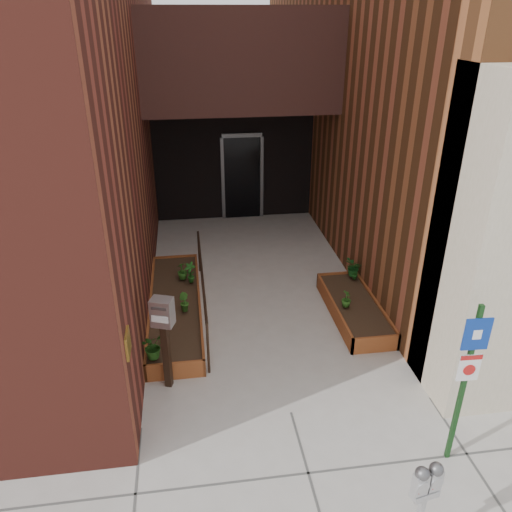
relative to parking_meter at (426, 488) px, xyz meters
name	(u,v)px	position (x,y,z in m)	size (l,w,h in m)	color
ground	(291,413)	(-0.78, 2.12, -0.98)	(80.00, 80.00, 0.00)	#9E9991
architecture	(224,6)	(-0.97, 9.01, 4.00)	(20.00, 14.60, 10.00)	maroon
planter_left	(175,308)	(-2.33, 4.82, -0.85)	(0.90, 3.60, 0.30)	brown
planter_right	(354,309)	(0.82, 4.32, -0.85)	(0.80, 2.20, 0.30)	brown
handrail	(202,277)	(-1.83, 4.77, -0.24)	(0.04, 3.34, 0.90)	black
parking_meter	(426,488)	(0.00, 0.00, 0.00)	(0.29, 0.16, 1.27)	#B5B6B8
sign_post	(468,370)	(0.95, 1.11, 0.35)	(0.30, 0.08, 2.18)	#153A16
payment_dropbox	(164,325)	(-2.43, 2.92, 0.07)	(0.34, 0.30, 1.46)	black
shrub_left_a	(153,346)	(-2.63, 3.22, -0.49)	(0.35, 0.35, 0.39)	#1F5016
shrub_left_b	(184,302)	(-2.17, 4.45, -0.52)	(0.18, 0.18, 0.33)	#245217
shrub_left_c	(182,271)	(-2.18, 5.58, -0.51)	(0.19, 0.19, 0.34)	#245618
shrub_left_d	(190,272)	(-2.03, 5.43, -0.48)	(0.22, 0.22, 0.41)	#1B5317
shrub_right_a	(346,299)	(0.61, 4.18, -0.54)	(0.17, 0.17, 0.30)	#255317
shrub_right_b	(355,271)	(1.07, 5.10, -0.51)	(0.18, 0.18, 0.34)	#164F16
shrub_right_c	(353,268)	(1.07, 5.22, -0.51)	(0.32, 0.32, 0.36)	#195A1E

